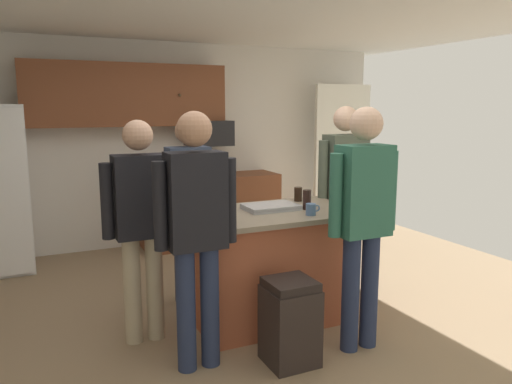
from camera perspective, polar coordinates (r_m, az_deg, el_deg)
The scene contains 17 objects.
floor at distance 4.31m, azimuth -1.33°, elevation -14.74°, with size 7.04×7.04×0.00m, color #937A5B.
back_wall at distance 6.60m, azimuth -11.23°, elevation 5.36°, with size 6.40×0.10×2.60m, color silver.
french_door_window_panel at distance 7.33m, azimuth 9.81°, elevation 4.26°, with size 0.90×0.06×2.00m, color white.
cabinet_run_upper at distance 6.30m, azimuth -14.57°, elevation 10.72°, with size 2.40×0.38×0.75m.
cabinet_run_lower at distance 6.58m, azimuth -5.24°, elevation -1.98°, with size 1.80×0.63×0.90m.
microwave_over_range at distance 6.48m, azimuth -5.44°, elevation 6.75°, with size 0.56×0.40×0.32m, color black.
kitchen_island at distance 4.22m, azimuth 1.74°, elevation -8.36°, with size 1.43×0.88×0.94m.
person_host_foreground at distance 3.65m, azimuth 12.19°, elevation -2.22°, with size 0.57×0.24×1.79m.
person_guest_left at distance 3.31m, azimuth -6.87°, elevation -3.60°, with size 0.57×0.23×1.76m.
person_guest_right at distance 4.86m, azimuth 10.05°, elevation 0.85°, with size 0.57×0.24×1.79m.
person_guest_by_door at distance 3.80m, azimuth -13.08°, elevation -2.75°, with size 0.57×0.22×1.69m.
person_elder_center at distance 4.55m, azimuth -7.73°, elevation -0.62°, with size 0.57×0.22×1.68m.
mug_ceramic_white at distance 3.96m, azimuth 6.36°, elevation -1.99°, with size 0.12×0.08×0.09m.
glass_pilsner at distance 4.53m, azimuth 4.86°, elevation -0.25°, with size 0.07×0.07×0.13m.
tumbler_amber at distance 4.16m, azimuth 5.86°, elevation -0.88°, with size 0.07×0.07×0.17m.
serving_tray at distance 4.15m, azimuth 1.72°, elevation -1.74°, with size 0.44×0.30×0.04m.
trash_bin at distance 3.59m, azimuth 3.92°, elevation -14.67°, with size 0.34×0.34×0.61m.
Camera 1 is at (-1.57, -3.59, 1.79)m, focal length 34.83 mm.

